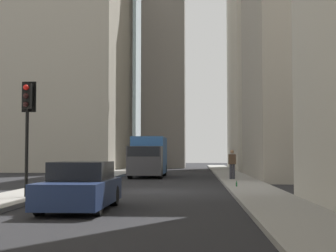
# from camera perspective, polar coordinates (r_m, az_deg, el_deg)

# --- Properties ---
(ground_plane) EXTENTS (135.00, 135.00, 0.00)m
(ground_plane) POSITION_cam_1_polar(r_m,az_deg,el_deg) (21.96, -1.99, -7.50)
(ground_plane) COLOR black
(sidewalk_right) EXTENTS (90.00, 2.20, 0.14)m
(sidewalk_right) POSITION_cam_1_polar(r_m,az_deg,el_deg) (22.81, -13.40, -7.08)
(sidewalk_right) COLOR gray
(sidewalk_right) RESTS_ON ground_plane
(sidewalk_left) EXTENTS (90.00, 2.20, 0.14)m
(sidewalk_left) POSITION_cam_1_polar(r_m,az_deg,el_deg) (22.00, 9.86, -7.27)
(sidewalk_left) COLOR gray
(sidewalk_left) RESTS_ON ground_plane
(building_left_far) EXTENTS (14.77, 10.50, 32.63)m
(building_left_far) POSITION_cam_1_polar(r_m,az_deg,el_deg) (54.16, 12.61, 12.62)
(building_left_far) COLOR beige
(building_left_far) RESTS_ON ground_plane
(building_left_midfar) EXTENTS (12.36, 10.00, 20.97)m
(building_left_midfar) POSITION_cam_1_polar(r_m,az_deg,el_deg) (35.56, 17.52, 11.34)
(building_left_midfar) COLOR gray
(building_left_midfar) RESTS_ON ground_plane
(building_right_far) EXTENTS (16.04, 10.00, 33.60)m
(building_right_far) POSITION_cam_1_polar(r_m,az_deg,el_deg) (54.21, -10.56, 13.09)
(building_right_far) COLOR #A8A091
(building_right_far) RESTS_ON ground_plane
(church_spire) EXTENTS (5.42, 5.42, 36.28)m
(church_spire) POSITION_cam_1_polar(r_m,az_deg,el_deg) (60.69, -0.45, 13.31)
(church_spire) COLOR gray
(church_spire) RESTS_ON ground_plane
(delivery_truck) EXTENTS (6.46, 2.25, 2.84)m
(delivery_truck) POSITION_cam_1_polar(r_m,az_deg,el_deg) (35.23, -2.26, -3.50)
(delivery_truck) COLOR #285699
(delivery_truck) RESTS_ON ground_plane
(sedan_navy) EXTENTS (4.30, 1.78, 1.42)m
(sedan_navy) POSITION_cam_1_polar(r_m,az_deg,el_deg) (14.98, -9.95, -6.93)
(sedan_navy) COLOR navy
(sedan_navy) RESTS_ON ground_plane
(traffic_light_foreground) EXTENTS (0.43, 0.52, 4.10)m
(traffic_light_foreground) POSITION_cam_1_polar(r_m,az_deg,el_deg) (18.38, -15.80, 1.62)
(traffic_light_foreground) COLOR black
(traffic_light_foreground) RESTS_ON sidewalk_right
(pedestrian) EXTENTS (0.26, 0.44, 1.75)m
(pedestrian) POSITION_cam_1_polar(r_m,az_deg,el_deg) (30.10, 7.35, -4.23)
(pedestrian) COLOR #33333D
(pedestrian) RESTS_ON sidewalk_left
(discarded_bottle) EXTENTS (0.07, 0.07, 0.27)m
(discarded_bottle) POSITION_cam_1_polar(r_m,az_deg,el_deg) (23.35, 7.85, -6.60)
(discarded_bottle) COLOR #236033
(discarded_bottle) RESTS_ON sidewalk_left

